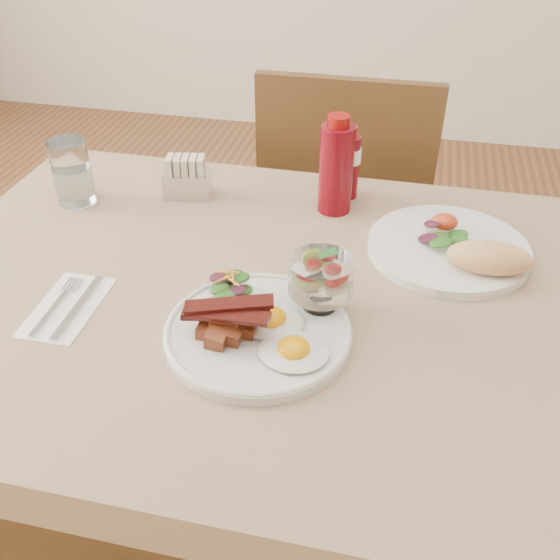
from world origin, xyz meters
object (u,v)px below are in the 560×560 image
Objects in this scene: table at (298,335)px; hot_sauce_bottle at (350,163)px; water_glass at (73,176)px; second_plate at (458,249)px; sugar_caddy at (187,179)px; fruit_cup at (321,277)px; main_plate at (258,333)px; ketchup_bottle at (336,167)px; chair_far at (346,215)px.

hot_sauce_bottle is at bearing 84.67° from table.
water_glass is at bearing 157.37° from table.
second_plate is 0.55m from sugar_caddy.
fruit_cup reaches higher than table.
second_plate is at bearing 33.24° from table.
main_plate is at bearing -135.89° from second_plate.
fruit_cup is 0.52× the size of ketchup_bottle.
water_glass is (-0.50, -0.46, 0.28)m from chair_far.
table is 8.79× the size of hot_sauce_bottle.
chair_far is 3.32× the size of main_plate.
sugar_caddy is (-0.29, 0.28, 0.13)m from table.
hot_sauce_bottle is at bearing 1.49° from sugar_caddy.
second_plate is 0.29m from hot_sauce_bottle.
second_plate is (0.29, 0.28, 0.01)m from main_plate.
fruit_cup is 0.39m from hot_sauce_bottle.
fruit_cup is at bearing -55.24° from sugar_caddy.
sugar_caddy is (-0.33, 0.32, -0.03)m from fruit_cup.
second_plate is (0.25, -0.50, 0.25)m from chair_far.
table is 0.17m from fruit_cup.
water_glass is at bearing 176.68° from second_plate.
chair_far is at bearing 116.74° from second_plate.
hot_sauce_bottle is (0.07, 0.47, 0.07)m from main_plate.
water_glass reaches higher than second_plate.
chair_far is at bearing 95.98° from hot_sauce_bottle.
fruit_cup is 0.77× the size of water_glass.
hot_sauce_bottle reaches higher than fruit_cup.
second_plate reaches higher than table.
sugar_caddy is (-0.32, -0.07, -0.04)m from hot_sauce_bottle.
ketchup_bottle is (-0.24, 0.13, 0.07)m from second_plate.
ketchup_bottle reaches higher than chair_far.
main_plate is 0.98× the size of second_plate.
chair_far is 0.55m from sugar_caddy.
main_plate reaches higher than table.
fruit_cup is 0.30m from second_plate.
ketchup_bottle is at bearing 9.04° from water_glass.
ketchup_bottle reaches higher than fruit_cup.
table is 0.56m from water_glass.
water_glass is at bearing -172.24° from sugar_caddy.
water_glass is at bearing 155.26° from fruit_cup.
second_plate reaches higher than main_plate.
hot_sauce_bottle is at bearing 139.59° from second_plate.
table is 10.28× the size of water_glass.
sugar_caddy is (-0.25, 0.40, 0.03)m from main_plate.
sugar_caddy is (-0.29, -0.38, 0.26)m from chair_far.
ketchup_bottle reaches higher than main_plate.
sugar_caddy is at bearing 135.71° from fruit_cup.
ketchup_bottle is 1.28× the size of hot_sauce_bottle.
fruit_cup reaches higher than sugar_caddy.
chair_far is (0.00, 0.66, -0.14)m from table.
table is 13.00× the size of sugar_caddy.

